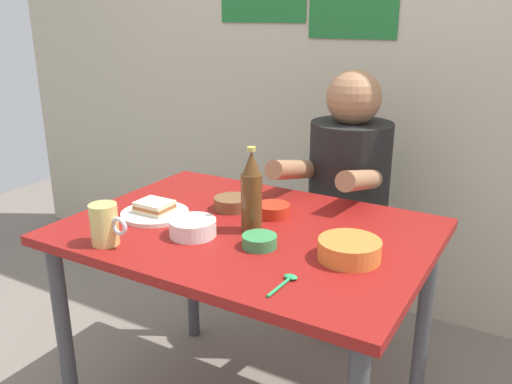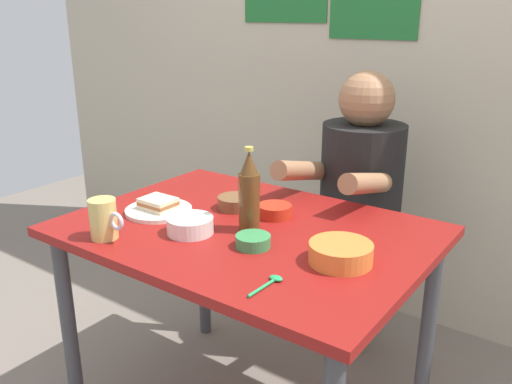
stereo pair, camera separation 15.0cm
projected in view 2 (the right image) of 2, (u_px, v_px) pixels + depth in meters
wall_back at (392, 30)px, 2.28m from camera, size 4.40×0.09×2.60m
dining_table at (247, 254)px, 1.68m from camera, size 1.10×0.80×0.74m
stool at (355, 272)px, 2.21m from camera, size 0.34×0.34×0.45m
person_seated at (360, 177)px, 2.07m from camera, size 0.33×0.56×0.72m
plate_orange at (159, 210)px, 1.77m from camera, size 0.22×0.22×0.01m
sandwich at (158, 203)px, 1.76m from camera, size 0.11×0.09×0.04m
beer_mug at (104, 219)px, 1.55m from camera, size 0.13×0.08×0.12m
beer_bottle at (249, 194)px, 1.58m from camera, size 0.06×0.06×0.26m
soup_bowl_orange at (341, 252)px, 1.40m from camera, size 0.17×0.17×0.05m
dip_bowl_green at (253, 241)px, 1.50m from camera, size 0.10×0.10×0.03m
rice_bowl_white at (190, 224)px, 1.59m from camera, size 0.14×0.14×0.05m
sauce_bowl_chili at (275, 210)px, 1.72m from camera, size 0.11×0.11×0.04m
condiment_bowl_brown at (235, 202)px, 1.80m from camera, size 0.12×0.12×0.04m
spoon at (271, 282)px, 1.30m from camera, size 0.04×0.12×0.01m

